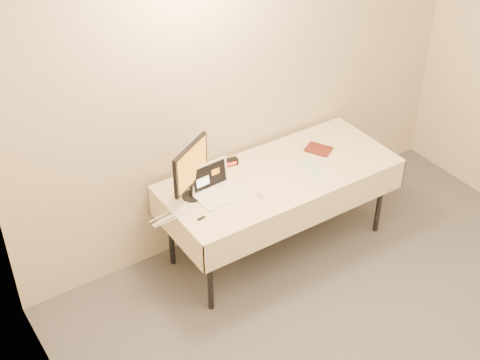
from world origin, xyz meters
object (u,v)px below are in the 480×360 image
laptop (215,188)px  monitor (191,167)px  table (280,179)px  book (316,144)px

laptop → monitor: size_ratio=0.76×
monitor → table: bearing=-38.5°
table → book: size_ratio=9.30×
monitor → book: size_ratio=2.20×
laptop → monitor: bearing=156.0°
monitor → book: bearing=-32.9°
laptop → book: laptop is taller
book → monitor: bearing=148.5°
table → laptop: size_ratio=5.55×
table → book: bearing=7.8°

